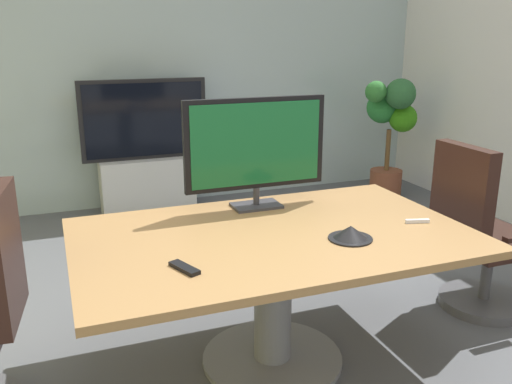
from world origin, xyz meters
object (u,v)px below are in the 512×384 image
Objects in this scene: office_chair_right at (479,243)px; remote_control at (184,268)px; tv_monitor at (256,146)px; conference_table at (273,265)px; wall_display_unit at (147,169)px; conference_phone at (351,233)px; potted_plant at (390,125)px.

office_chair_right is 6.41× the size of remote_control.
remote_control is at bearing -129.81° from tv_monitor.
conference_table is 0.63m from remote_control.
tv_monitor is at bearing 28.12° from remote_control.
wall_display_unit is at bearing 93.36° from conference_table.
conference_table is 2.38× the size of tv_monitor.
conference_phone is at bearing -69.41° from tv_monitor.
office_chair_right reaches higher than conference_phone.
conference_table is 2.83m from wall_display_unit.
conference_table is 3.38m from potted_plant.
tv_monitor is at bearing -138.91° from potted_plant.
potted_plant reaches higher than office_chair_right.
potted_plant is at bearing -21.41° from office_chair_right.
conference_phone is at bearing -127.44° from potted_plant.
tv_monitor is 1.01m from remote_control.
office_chair_right is 4.95× the size of conference_phone.
tv_monitor is at bearing 110.59° from conference_phone.
conference_phone is (0.49, -3.04, 0.33)m from wall_display_unit.
office_chair_right is at bearing -15.12° from tv_monitor.
conference_phone is (0.25, -0.66, -0.33)m from tv_monitor.
conference_phone is at bearing -17.78° from remote_control.
conference_table is at bearing 93.07° from office_chair_right.
conference_table is 1.84× the size of office_chair_right.
office_chair_right is at bearing 3.21° from conference_table.
office_chair_right is (1.43, 0.08, -0.11)m from conference_table.
potted_plant is at bearing 41.09° from tv_monitor.
potted_plant is at bearing -9.00° from wall_display_unit.
potted_plant reaches higher than conference_phone.
tv_monitor is at bearing -84.24° from wall_display_unit.
conference_table is 9.10× the size of conference_phone.
wall_display_unit is 3.14m from remote_control.
office_chair_right reaches higher than remote_control.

